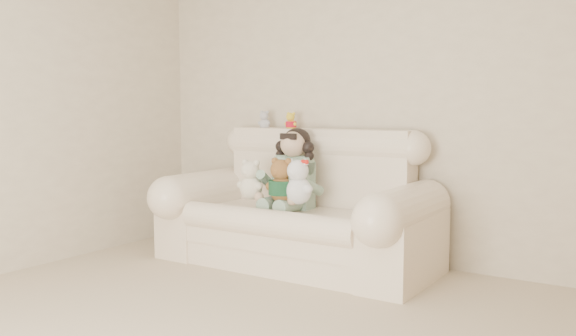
{
  "coord_description": "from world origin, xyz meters",
  "views": [
    {
      "loc": [
        1.77,
        -1.78,
        1.18
      ],
      "look_at": [
        -0.62,
        1.9,
        0.75
      ],
      "focal_mm": 37.33,
      "sensor_mm": 36.0,
      "label": 1
    }
  ],
  "objects_px": {
    "cream_teddy": "(251,176)",
    "white_cat": "(299,177)",
    "sofa": "(295,198)",
    "brown_teddy": "(282,176)",
    "seated_child": "(294,168)"
  },
  "relations": [
    {
      "from": "brown_teddy",
      "to": "white_cat",
      "type": "distance_m",
      "value": 0.14
    },
    {
      "from": "sofa",
      "to": "brown_teddy",
      "type": "bearing_deg",
      "value": -96.73
    },
    {
      "from": "seated_child",
      "to": "brown_teddy",
      "type": "bearing_deg",
      "value": -84.01
    },
    {
      "from": "seated_child",
      "to": "cream_teddy",
      "type": "distance_m",
      "value": 0.34
    },
    {
      "from": "seated_child",
      "to": "cream_teddy",
      "type": "relative_size",
      "value": 1.76
    },
    {
      "from": "sofa",
      "to": "white_cat",
      "type": "bearing_deg",
      "value": -50.48
    },
    {
      "from": "cream_teddy",
      "to": "white_cat",
      "type": "bearing_deg",
      "value": -10.56
    },
    {
      "from": "sofa",
      "to": "seated_child",
      "type": "bearing_deg",
      "value": 128.64
    },
    {
      "from": "sofa",
      "to": "seated_child",
      "type": "relative_size",
      "value": 3.33
    },
    {
      "from": "white_cat",
      "to": "cream_teddy",
      "type": "bearing_deg",
      "value": 169.44
    },
    {
      "from": "seated_child",
      "to": "white_cat",
      "type": "relative_size",
      "value": 1.62
    },
    {
      "from": "brown_teddy",
      "to": "seated_child",
      "type": "bearing_deg",
      "value": 110.02
    },
    {
      "from": "seated_child",
      "to": "cream_teddy",
      "type": "bearing_deg",
      "value": -141.87
    },
    {
      "from": "sofa",
      "to": "brown_teddy",
      "type": "relative_size",
      "value": 5.42
    },
    {
      "from": "cream_teddy",
      "to": "seated_child",
      "type": "bearing_deg",
      "value": 32.4
    }
  ]
}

